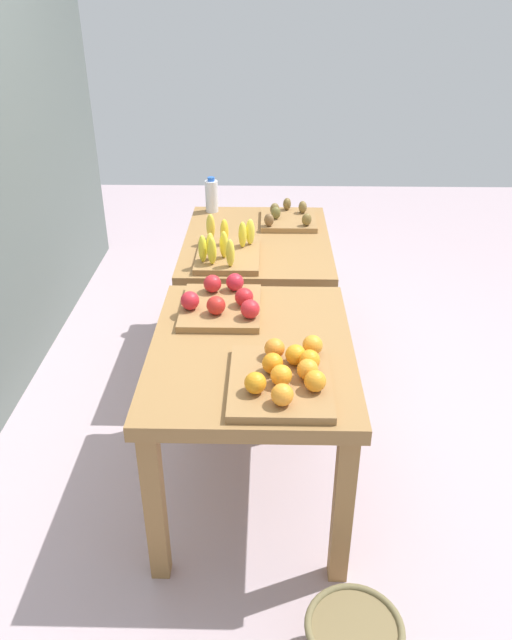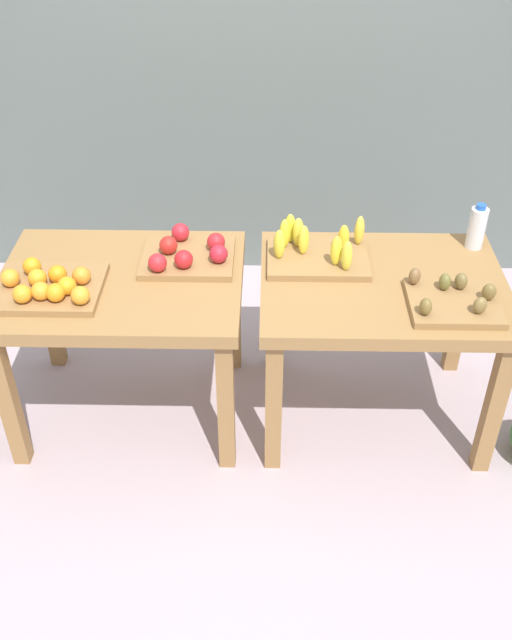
{
  "view_description": "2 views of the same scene",
  "coord_description": "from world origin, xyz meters",
  "px_view_note": "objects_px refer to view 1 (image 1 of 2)",
  "views": [
    {
      "loc": [
        -2.62,
        -0.06,
        2.03
      ],
      "look_at": [
        0.05,
        -0.0,
        0.53
      ],
      "focal_mm": 34.56,
      "sensor_mm": 36.0,
      "label": 1
    },
    {
      "loc": [
        0.07,
        -2.55,
        2.47
      ],
      "look_at": [
        0.02,
        0.0,
        0.54
      ],
      "focal_mm": 40.68,
      "sensor_mm": 36.0,
      "label": 2
    }
  ],
  "objects_px": {
    "orange_bin": "(285,375)",
    "display_table_right": "(257,257)",
    "kiwi_bin": "(288,218)",
    "water_bottle": "(212,196)",
    "apple_bin": "(222,303)",
    "banana_crate": "(226,250)",
    "watermelon_pile": "(299,276)",
    "display_table_left": "(252,368)"
  },
  "relations": [
    {
      "from": "kiwi_bin",
      "to": "water_bottle",
      "type": "relative_size",
      "value": 1.7
    },
    {
      "from": "kiwi_bin",
      "to": "water_bottle",
      "type": "distance_m",
      "value": 0.5
    },
    {
      "from": "banana_crate",
      "to": "kiwi_bin",
      "type": "distance_m",
      "value": 0.62
    },
    {
      "from": "banana_crate",
      "to": "display_table_left",
      "type": "bearing_deg",
      "value": -169.8
    },
    {
      "from": "display_table_left",
      "to": "apple_bin",
      "type": "distance_m",
      "value": 0.34
    },
    {
      "from": "water_bottle",
      "to": "banana_crate",
      "type": "bearing_deg",
      "value": -169.45
    },
    {
      "from": "display_table_right",
      "to": "watermelon_pile",
      "type": "height_order",
      "value": "display_table_right"
    },
    {
      "from": "water_bottle",
      "to": "orange_bin",
      "type": "bearing_deg",
      "value": -167.29
    },
    {
      "from": "kiwi_bin",
      "to": "watermelon_pile",
      "type": "distance_m",
      "value": 0.91
    },
    {
      "from": "orange_bin",
      "to": "display_table_right",
      "type": "bearing_deg",
      "value": 5.21
    },
    {
      "from": "kiwi_bin",
      "to": "display_table_left",
      "type": "bearing_deg",
      "value": 172.73
    },
    {
      "from": "display_table_left",
      "to": "water_bottle",
      "type": "relative_size",
      "value": 4.9
    },
    {
      "from": "display_table_left",
      "to": "banana_crate",
      "type": "bearing_deg",
      "value": 10.2
    },
    {
      "from": "orange_bin",
      "to": "banana_crate",
      "type": "relative_size",
      "value": 1.0
    },
    {
      "from": "watermelon_pile",
      "to": "banana_crate",
      "type": "bearing_deg",
      "value": 158.91
    },
    {
      "from": "display_table_right",
      "to": "kiwi_bin",
      "type": "relative_size",
      "value": 2.89
    },
    {
      "from": "apple_bin",
      "to": "kiwi_bin",
      "type": "distance_m",
      "value": 1.14
    },
    {
      "from": "water_bottle",
      "to": "watermelon_pile",
      "type": "height_order",
      "value": "water_bottle"
    },
    {
      "from": "apple_bin",
      "to": "orange_bin",
      "type": "bearing_deg",
      "value": -154.57
    },
    {
      "from": "water_bottle",
      "to": "watermelon_pile",
      "type": "xyz_separation_m",
      "value": [
        0.43,
        -0.58,
        -0.74
      ]
    },
    {
      "from": "display_table_left",
      "to": "apple_bin",
      "type": "bearing_deg",
      "value": 25.43
    },
    {
      "from": "display_table_right",
      "to": "orange_bin",
      "type": "xyz_separation_m",
      "value": [
        -1.39,
        -0.13,
        0.15
      ]
    },
    {
      "from": "display_table_left",
      "to": "display_table_right",
      "type": "height_order",
      "value": "same"
    },
    {
      "from": "kiwi_bin",
      "to": "water_bottle",
      "type": "height_order",
      "value": "water_bottle"
    },
    {
      "from": "kiwi_bin",
      "to": "watermelon_pile",
      "type": "height_order",
      "value": "kiwi_bin"
    },
    {
      "from": "banana_crate",
      "to": "orange_bin",
      "type": "bearing_deg",
      "value": -165.92
    },
    {
      "from": "orange_bin",
      "to": "watermelon_pile",
      "type": "xyz_separation_m",
      "value": [
        2.26,
        -0.17,
        -0.68
      ]
    },
    {
      "from": "orange_bin",
      "to": "water_bottle",
      "type": "height_order",
      "value": "water_bottle"
    },
    {
      "from": "banana_crate",
      "to": "watermelon_pile",
      "type": "xyz_separation_m",
      "value": [
        1.15,
        -0.44,
        -0.68
      ]
    },
    {
      "from": "display_table_left",
      "to": "kiwi_bin",
      "type": "distance_m",
      "value": 1.39
    },
    {
      "from": "display_table_right",
      "to": "banana_crate",
      "type": "relative_size",
      "value": 2.36
    },
    {
      "from": "display_table_left",
      "to": "apple_bin",
      "type": "xyz_separation_m",
      "value": [
        0.28,
        0.13,
        0.15
      ]
    },
    {
      "from": "apple_bin",
      "to": "banana_crate",
      "type": "bearing_deg",
      "value": 1.88
    },
    {
      "from": "apple_bin",
      "to": "water_bottle",
      "type": "xyz_separation_m",
      "value": [
        1.28,
        0.15,
        0.06
      ]
    },
    {
      "from": "banana_crate",
      "to": "water_bottle",
      "type": "relative_size",
      "value": 2.07
    },
    {
      "from": "apple_bin",
      "to": "kiwi_bin",
      "type": "bearing_deg",
      "value": -15.75
    },
    {
      "from": "display_table_right",
      "to": "apple_bin",
      "type": "bearing_deg",
      "value": 171.0
    },
    {
      "from": "display_table_right",
      "to": "orange_bin",
      "type": "height_order",
      "value": "orange_bin"
    },
    {
      "from": "apple_bin",
      "to": "watermelon_pile",
      "type": "relative_size",
      "value": 0.64
    },
    {
      "from": "watermelon_pile",
      "to": "kiwi_bin",
      "type": "bearing_deg",
      "value": 169.35
    },
    {
      "from": "kiwi_bin",
      "to": "water_bottle",
      "type": "bearing_deg",
      "value": 68.13
    },
    {
      "from": "display_table_left",
      "to": "apple_bin",
      "type": "height_order",
      "value": "apple_bin"
    }
  ]
}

